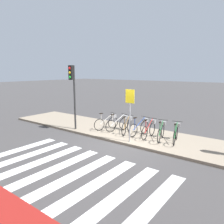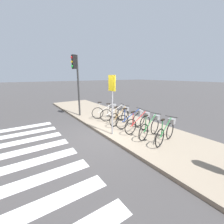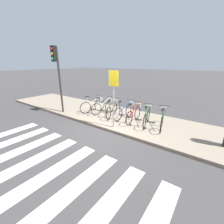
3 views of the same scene
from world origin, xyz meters
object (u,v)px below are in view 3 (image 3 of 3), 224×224
Objects in this scene: parked_bicycle_0 at (94,105)px; traffic_light at (56,66)px; parked_bicycle_6 at (162,118)px; parked_bicycle_4 at (135,113)px; parked_bicycle_3 at (125,110)px; sign_post at (113,90)px; parked_bicycle_1 at (105,106)px; parked_bicycle_2 at (113,108)px; parked_bicycle_5 at (147,115)px.

traffic_light is at bearing -141.48° from parked_bicycle_0.
parked_bicycle_4 is at bearing -177.41° from parked_bicycle_6.
parked_bicycle_0 is 0.43× the size of traffic_light.
parked_bicycle_0 is 1.96m from parked_bicycle_3.
parked_bicycle_3 is at bearing 21.00° from traffic_light.
parked_bicycle_4 is 1.71m from sign_post.
parked_bicycle_6 is (3.17, -0.04, 0.00)m from parked_bicycle_1.
parked_bicycle_2 is 2.56m from parked_bicycle_6.
parked_bicycle_6 is 0.63× the size of sign_post.
parked_bicycle_5 is at bearing 0.57° from parked_bicycle_0.
parked_bicycle_2 is 3.60m from traffic_light.
parked_bicycle_4 is at bearing 1.14° from parked_bicycle_0.
parked_bicycle_4 is at bearing 16.90° from traffic_light.
parked_bicycle_2 and parked_bicycle_6 have the same top height.
parked_bicycle_4 is 1.02× the size of parked_bicycle_5.
parked_bicycle_5 is 1.00× the size of parked_bicycle_6.
parked_bicycle_5 is 0.44× the size of traffic_light.
parked_bicycle_5 is at bearing 14.46° from traffic_light.
parked_bicycle_2 and parked_bicycle_3 have the same top height.
parked_bicycle_3 is at bearing 10.40° from parked_bicycle_2.
parked_bicycle_0 is 0.98× the size of parked_bicycle_6.
parked_bicycle_4 is 1.02× the size of parked_bicycle_6.
parked_bicycle_1 and parked_bicycle_3 have the same top height.
parked_bicycle_6 is at bearing 35.48° from sign_post.
parked_bicycle_1 is 3.17m from parked_bicycle_6.
parked_bicycle_6 is at bearing 2.59° from parked_bicycle_4.
sign_post is at bearing -52.80° from parked_bicycle_2.
parked_bicycle_1 is 2.26m from sign_post.
parked_bicycle_3 is at bearing 174.32° from parked_bicycle_5.
parked_bicycle_1 is at bearing 31.81° from traffic_light.
parked_bicycle_3 is 1.01× the size of parked_bicycle_5.
parked_bicycle_3 is 4.19m from traffic_light.
sign_post is at bearing -132.43° from parked_bicycle_5.
parked_bicycle_3 is at bearing 0.20° from parked_bicycle_1.
parked_bicycle_2 is at bearing 127.20° from sign_post.
parked_bicycle_0 is 0.98× the size of parked_bicycle_2.
traffic_light is (-3.97, -1.21, 2.06)m from parked_bicycle_4.
sign_post reaches higher than parked_bicycle_1.
parked_bicycle_6 is 2.40m from sign_post.
parked_bicycle_1 is 1.30m from parked_bicycle_3.
parked_bicycle_0 and parked_bicycle_6 have the same top height.
parked_bicycle_0 and parked_bicycle_3 have the same top height.
traffic_light is at bearing -163.10° from parked_bicycle_4.
parked_bicycle_5 is (0.63, -0.02, 0.00)m from parked_bicycle_4.
sign_post is (-1.04, -1.13, 1.19)m from parked_bicycle_5.
sign_post reaches higher than parked_bicycle_2.
traffic_light reaches higher than parked_bicycle_5.
sign_post is (-0.41, -1.15, 1.19)m from parked_bicycle_4.
parked_bicycle_3 is (0.69, 0.13, 0.00)m from parked_bicycle_2.
sign_post is at bearing -82.65° from parked_bicycle_3.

